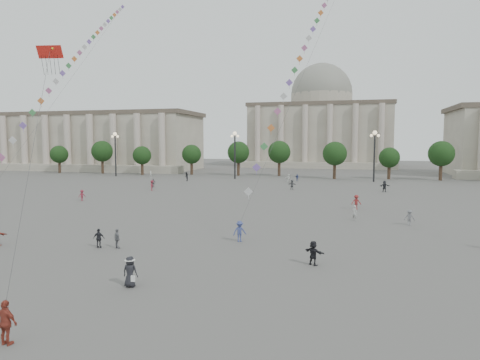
# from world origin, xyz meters

# --- Properties ---
(ground) EXTENTS (360.00, 360.00, 0.00)m
(ground) POSITION_xyz_m (0.00, 0.00, 0.00)
(ground) COLOR #4F4D4A
(ground) RESTS_ON ground
(hall_west) EXTENTS (84.00, 26.22, 17.20)m
(hall_west) POSITION_xyz_m (-75.00, 93.89, 8.43)
(hall_west) COLOR gray
(hall_west) RESTS_ON ground
(hall_central) EXTENTS (48.30, 34.30, 35.50)m
(hall_central) POSITION_xyz_m (0.00, 129.22, 14.23)
(hall_central) COLOR gray
(hall_central) RESTS_ON ground
(tree_row) EXTENTS (137.12, 5.12, 8.00)m
(tree_row) POSITION_xyz_m (0.00, 78.00, 5.39)
(tree_row) COLOR #332419
(tree_row) RESTS_ON ground
(lamp_post_far_west) EXTENTS (2.00, 0.90, 10.65)m
(lamp_post_far_west) POSITION_xyz_m (-45.00, 70.00, 7.35)
(lamp_post_far_west) COLOR #262628
(lamp_post_far_west) RESTS_ON ground
(lamp_post_mid_west) EXTENTS (2.00, 0.90, 10.65)m
(lamp_post_mid_west) POSITION_xyz_m (-15.00, 70.00, 7.35)
(lamp_post_mid_west) COLOR #262628
(lamp_post_mid_west) RESTS_ON ground
(lamp_post_mid_east) EXTENTS (2.00, 0.90, 10.65)m
(lamp_post_mid_east) POSITION_xyz_m (15.00, 70.00, 7.35)
(lamp_post_mid_east) COLOR #262628
(lamp_post_mid_east) RESTS_ON ground
(person_crowd_0) EXTENTS (0.93, 0.48, 1.52)m
(person_crowd_0) POSITION_xyz_m (-0.66, 67.61, 0.76)
(person_crowd_0) COLOR #394580
(person_crowd_0) RESTS_ON ground
(person_crowd_2) EXTENTS (1.06, 1.15, 1.56)m
(person_crowd_2) POSITION_xyz_m (-26.38, 29.42, 0.78)
(person_crowd_2) COLOR maroon
(person_crowd_2) RESTS_ON ground
(person_crowd_3) EXTENTS (1.57, 1.23, 1.66)m
(person_crowd_3) POSITION_xyz_m (7.82, 5.58, 0.83)
(person_crowd_3) COLOR black
(person_crowd_3) RESTS_ON ground
(person_crowd_4) EXTENTS (1.48, 1.42, 1.68)m
(person_crowd_4) POSITION_xyz_m (-2.17, 65.37, 0.84)
(person_crowd_4) COLOR white
(person_crowd_4) RESTS_ON ground
(person_crowd_6) EXTENTS (1.02, 0.60, 1.57)m
(person_crowd_6) POSITION_xyz_m (15.94, 21.93, 0.78)
(person_crowd_6) COLOR slate
(person_crowd_6) RESTS_ON ground
(person_crowd_8) EXTENTS (1.28, 0.88, 1.81)m
(person_crowd_8) POSITION_xyz_m (10.96, 31.04, 0.91)
(person_crowd_8) COLOR maroon
(person_crowd_8) RESTS_ON ground
(person_crowd_9) EXTENTS (1.84, 1.16, 1.89)m
(person_crowd_9) POSITION_xyz_m (15.77, 51.37, 0.95)
(person_crowd_9) COLOR #222328
(person_crowd_9) RESTS_ON ground
(person_crowd_10) EXTENTS (0.55, 0.67, 1.57)m
(person_crowd_10) POSITION_xyz_m (-34.75, 68.00, 0.79)
(person_crowd_10) COLOR silver
(person_crowd_10) RESTS_ON ground
(person_crowd_12) EXTENTS (1.67, 0.96, 1.72)m
(person_crowd_12) POSITION_xyz_m (0.40, 51.25, 0.86)
(person_crowd_12) COLOR slate
(person_crowd_12) RESTS_ON ground
(person_crowd_13) EXTENTS (0.71, 0.65, 1.62)m
(person_crowd_13) POSITION_xyz_m (10.68, 23.36, 0.81)
(person_crowd_13) COLOR #ADADA9
(person_crowd_13) RESTS_ON ground
(person_crowd_16) EXTENTS (1.05, 0.75, 1.65)m
(person_crowd_16) POSITION_xyz_m (-24.59, 48.28, 0.82)
(person_crowd_16) COLOR slate
(person_crowd_16) RESTS_ON ground
(person_crowd_17) EXTENTS (0.85, 1.25, 1.78)m
(person_crowd_17) POSITION_xyz_m (-22.59, 43.74, 0.89)
(person_crowd_17) COLOR maroon
(person_crowd_17) RESTS_ON ground
(person_crowd_20) EXTENTS (0.95, 1.09, 1.89)m
(person_crowd_20) POSITION_xyz_m (-23.57, 62.09, 0.95)
(person_crowd_20) COLOR black
(person_crowd_20) RESTS_ON ground
(tourist_0) EXTENTS (1.13, 0.54, 1.87)m
(tourist_0) POSITION_xyz_m (-3.33, -9.01, 0.94)
(tourist_0) COLOR maroon
(tourist_0) RESTS_ON ground
(tourist_3) EXTENTS (0.94, 0.86, 1.54)m
(tourist_3) POSITION_xyz_m (-7.34, 6.39, 0.77)
(tourist_3) COLOR slate
(tourist_3) RESTS_ON ground
(tourist_4) EXTENTS (0.93, 0.49, 1.52)m
(tourist_4) POSITION_xyz_m (-8.80, 6.18, 0.76)
(tourist_4) COLOR black
(tourist_4) RESTS_ON ground
(kite_flyer_1) EXTENTS (1.30, 1.16, 1.74)m
(kite_flyer_1) POSITION_xyz_m (1.33, 10.97, 0.87)
(kite_flyer_1) COLOR #37427D
(kite_flyer_1) RESTS_ON ground
(hat_person) EXTENTS (0.89, 0.60, 1.77)m
(hat_person) POSITION_xyz_m (-1.94, -1.40, 0.92)
(hat_person) COLOR black
(hat_person) RESTS_ON ground
(dragon_kite) EXTENTS (6.98, 9.58, 25.98)m
(dragon_kite) POSITION_xyz_m (-14.82, 8.97, 15.07)
(dragon_kite) COLOR red
(dragon_kite) RESTS_ON ground
(kite_train_west) EXTENTS (15.62, 50.27, 63.52)m
(kite_train_west) POSITION_xyz_m (-25.72, 28.94, 19.76)
(kite_train_west) COLOR #3F3F3F
(kite_train_west) RESTS_ON ground
(kite_train_mid) EXTENTS (10.74, 52.14, 71.57)m
(kite_train_mid) POSITION_xyz_m (6.64, 38.58, 27.06)
(kite_train_mid) COLOR #3F3F3F
(kite_train_mid) RESTS_ON ground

